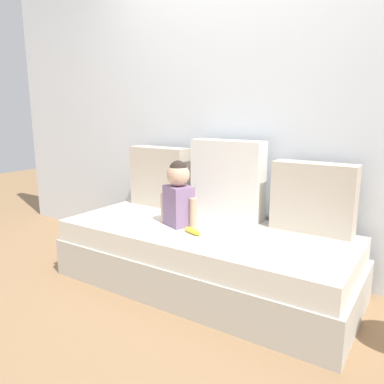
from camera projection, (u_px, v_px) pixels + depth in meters
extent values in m
plane|color=#93704C|center=(203.00, 285.00, 2.73)|extent=(12.00, 12.00, 0.00)
cube|color=silver|center=(242.00, 114.00, 2.95)|extent=(5.30, 0.10, 2.42)
cube|color=beige|center=(203.00, 267.00, 2.71)|extent=(2.10, 0.89, 0.28)
cube|color=silver|center=(203.00, 239.00, 2.66)|extent=(2.04, 0.86, 0.16)
cube|color=#C1B29E|center=(160.00, 177.00, 3.22)|extent=(0.53, 0.16, 0.51)
cube|color=silver|center=(227.00, 179.00, 2.86)|extent=(0.56, 0.16, 0.59)
cube|color=#C1B29E|center=(313.00, 198.00, 2.53)|extent=(0.55, 0.16, 0.47)
cube|color=gray|center=(178.00, 206.00, 2.69)|extent=(0.24, 0.22, 0.29)
sphere|color=tan|center=(178.00, 175.00, 2.65)|extent=(0.16, 0.16, 0.16)
sphere|color=#2D231E|center=(178.00, 170.00, 2.64)|extent=(0.13, 0.13, 0.13)
cylinder|color=tan|center=(164.00, 208.00, 2.77)|extent=(0.06, 0.06, 0.21)
cylinder|color=tan|center=(193.00, 213.00, 2.63)|extent=(0.06, 0.06, 0.21)
ellipsoid|color=yellow|center=(192.00, 231.00, 2.53)|extent=(0.18, 0.10, 0.04)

